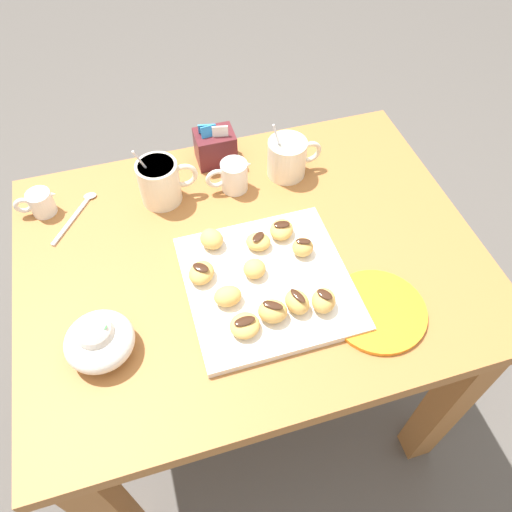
{
  "coord_description": "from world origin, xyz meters",
  "views": [
    {
      "loc": [
        -0.17,
        -0.61,
        1.51
      ],
      "look_at": [
        0.0,
        -0.03,
        0.73
      ],
      "focal_mm": 34.94,
      "sensor_mm": 36.0,
      "label": 1
    }
  ],
  "objects": [
    {
      "name": "ground_plane",
      "position": [
        0.0,
        0.0,
        0.0
      ],
      "size": [
        8.0,
        8.0,
        0.0
      ],
      "primitive_type": "plane",
      "color": "#514C47"
    },
    {
      "name": "dining_table",
      "position": [
        0.0,
        0.0,
        0.57
      ],
      "size": [
        0.94,
        0.72,
        0.71
      ],
      "color": "#A36633",
      "rests_on": "ground_plane"
    },
    {
      "name": "pastry_plate_square",
      "position": [
        0.01,
        -0.09,
        0.72
      ],
      "size": [
        0.31,
        0.31,
        0.02
      ],
      "primitive_type": "cube",
      "color": "silver",
      "rests_on": "dining_table"
    },
    {
      "name": "coffee_mug_cream_left",
      "position": [
        -0.14,
        0.2,
        0.76
      ],
      "size": [
        0.13,
        0.09,
        0.15
      ],
      "color": "silver",
      "rests_on": "dining_table"
    },
    {
      "name": "coffee_mug_cream_right",
      "position": [
        0.15,
        0.2,
        0.76
      ],
      "size": [
        0.13,
        0.09,
        0.14
      ],
      "color": "silver",
      "rests_on": "dining_table"
    },
    {
      "name": "cream_pitcher_white",
      "position": [
        0.02,
        0.19,
        0.75
      ],
      "size": [
        0.1,
        0.06,
        0.07
      ],
      "color": "silver",
      "rests_on": "dining_table"
    },
    {
      "name": "sugar_caddy",
      "position": [
        -0.0,
        0.29,
        0.75
      ],
      "size": [
        0.09,
        0.07,
        0.11
      ],
      "color": "#561E23",
      "rests_on": "dining_table"
    },
    {
      "name": "ice_cream_bowl",
      "position": [
        -0.31,
        -0.14,
        0.75
      ],
      "size": [
        0.12,
        0.12,
        0.09
      ],
      "color": "silver",
      "rests_on": "dining_table"
    },
    {
      "name": "chocolate_sauce_pitcher",
      "position": [
        -0.4,
        0.24,
        0.74
      ],
      "size": [
        0.09,
        0.05,
        0.06
      ],
      "color": "silver",
      "rests_on": "dining_table"
    },
    {
      "name": "saucer_orange_left",
      "position": [
        0.19,
        -0.2,
        0.71
      ],
      "size": [
        0.18,
        0.18,
        0.01
      ],
      "primitive_type": "cylinder",
      "color": "orange",
      "rests_on": "dining_table"
    },
    {
      "name": "loose_spoon_near_saucer",
      "position": [
        -0.33,
        0.22,
        0.71
      ],
      "size": [
        0.1,
        0.13,
        0.01
      ],
      "color": "silver",
      "rests_on": "dining_table"
    },
    {
      "name": "beignet_0",
      "position": [
        0.02,
        0.0,
        0.74
      ],
      "size": [
        0.06,
        0.06,
        0.03
      ],
      "primitive_type": "ellipsoid",
      "rotation": [
        0.0,
        0.0,
        4.25
      ],
      "color": "#DBA351",
      "rests_on": "pastry_plate_square"
    },
    {
      "name": "chocolate_drizzle_0",
      "position": [
        0.02,
        0.0,
        0.75
      ],
      "size": [
        0.04,
        0.03,
        0.0
      ],
      "primitive_type": "ellipsoid",
      "rotation": [
        0.0,
        0.0,
        3.8
      ],
      "color": "#381E11",
      "rests_on": "beignet_0"
    },
    {
      "name": "beignet_1",
      "position": [
        0.09,
        -0.17,
        0.74
      ],
      "size": [
        0.06,
        0.07,
        0.04
      ],
      "primitive_type": "ellipsoid",
      "rotation": [
        0.0,
        0.0,
        2.65
      ],
      "color": "#DBA351",
      "rests_on": "pastry_plate_square"
    },
    {
      "name": "chocolate_drizzle_1",
      "position": [
        0.09,
        -0.17,
        0.77
      ],
      "size": [
        0.03,
        0.04,
        0.0
      ],
      "primitive_type": "ellipsoid",
      "rotation": [
        0.0,
        0.0,
        2.21
      ],
      "color": "#381E11",
      "rests_on": "beignet_1"
    },
    {
      "name": "beignet_2",
      "position": [
        -0.07,
        0.03,
        0.74
      ],
      "size": [
        0.06,
        0.06,
        0.04
      ],
      "primitive_type": "ellipsoid",
      "rotation": [
        0.0,
        0.0,
        0.47
      ],
      "color": "#DBA351",
      "rests_on": "pastry_plate_square"
    },
    {
      "name": "beignet_3",
      "position": [
        0.04,
        -0.16,
        0.74
      ],
      "size": [
        0.05,
        0.06,
        0.04
      ],
      "primitive_type": "ellipsoid",
      "rotation": [
        0.0,
        0.0,
        4.95
      ],
      "color": "#DBA351",
      "rests_on": "pastry_plate_square"
    },
    {
      "name": "chocolate_drizzle_3",
      "position": [
        0.04,
        -0.16,
        0.76
      ],
      "size": [
        0.03,
        0.04,
        0.0
      ],
      "primitive_type": "ellipsoid",
      "rotation": [
        0.0,
        0.0,
        5.12
      ],
      "color": "#381E11",
      "rests_on": "beignet_3"
    },
    {
      "name": "beignet_4",
      "position": [
        0.1,
        -0.04,
        0.74
      ],
      "size": [
        0.04,
        0.04,
        0.04
      ],
      "primitive_type": "ellipsoid",
      "rotation": [
        0.0,
        0.0,
        3.16
      ],
      "color": "#DBA351",
      "rests_on": "pastry_plate_square"
    },
    {
      "name": "chocolate_drizzle_4",
      "position": [
        0.1,
        -0.04,
        0.76
      ],
      "size": [
        0.03,
        0.02,
        0.0
      ],
      "primitive_type": "ellipsoid",
      "rotation": [
        0.0,
        0.0,
        2.75
      ],
      "color": "#381E11",
      "rests_on": "beignet_4"
    },
    {
      "name": "beignet_5",
      "position": [
        -0.11,
        -0.04,
        0.74
      ],
      "size": [
        0.07,
        0.07,
        0.03
      ],
      "primitive_type": "ellipsoid",
      "rotation": [
        0.0,
        0.0,
        2.47
      ],
      "color": "#DBA351",
      "rests_on": "pastry_plate_square"
    },
    {
      "name": "chocolate_drizzle_5",
      "position": [
        -0.11,
        -0.04,
        0.76
      ],
      "size": [
        0.04,
        0.04,
        0.0
      ],
      "primitive_type": "ellipsoid",
      "rotation": [
        0.0,
        0.0,
        2.41
      ],
      "color": "#381E11",
      "rests_on": "beignet_5"
    },
    {
      "name": "beignet_6",
      "position": [
        -0.01,
        -0.17,
        0.74
      ],
      "size": [
        0.07,
        0.06,
        0.04
      ],
      "primitive_type": "ellipsoid",
      "rotation": [
        0.0,
        0.0,
        5.9
      ],
      "color": "#DBA351",
      "rests_on": "pastry_plate_square"
    },
    {
      "name": "chocolate_drizzle_6",
      "position": [
        -0.01,
        -0.17,
        0.77
      ],
      "size": [
        0.04,
        0.03,
        0.0
      ],
      "primitive_type": "ellipsoid",
      "rotation": [
        0.0,
        0.0,
        5.69
      ],
      "color": "#381E11",
      "rests_on": "beignet_6"
    },
    {
      "name": "beignet_7",
      "position": [
        -0.08,
        -0.11,
        0.74
      ],
      "size": [
        0.05,
        0.04,
        0.03
      ],
      "primitive_type": "ellipsoid",
      "rotation": [
        0.0,
        0.0,
        4.7
      ],
      "color": "#DBA351",
      "rests_on": "pastry_plate_square"
    },
    {
      "name": "beignet_8",
      "position": [
        0.07,
        0.02,
        0.74
      ],
      "size": [
        0.07,
        0.07,
        0.03
      ],
      "primitive_type": "ellipsoid",
      "rotation": [
        0.0,
        0.0,
        2.54
      ],
      "color": "#DBA351",
      "rests_on": "pastry_plate_square"
    },
    {
      "name": "chocolate_drizzle_8",
      "position": [
        0.07,
        0.02,
        0.76
      ],
      "size": [
        0.04,
        0.02,
        0.0
      ],
      "primitive_type": "ellipsoid",
      "rotation": [
        0.0,
        0.0,
        2.97
      ],
      "color": "#381E11",
      "rests_on": "beignet_8"
    },
    {
      "name": "beignet_9",
      "position": [
        -0.01,
        -0.06,
        0.74
      ],
      "size": [
        0.05,
        0.05,
        0.03
      ],
      "primitive_type": "ellipsoid",
      "rotation": [
        0.0,
        0.0,
        4.67
      ],
      "color": "#DBA351",
      "rests_on": "pastry_plate_square"
    },
    {
      "name": "beignet_10",
      "position": [
        -0.06,
        -0.18,
        0.74
      ],
      "size": [
        0.07,
        0.07,
        0.03
      ],
      "primitive_type": "ellipsoid",
      "rotation": [
        0.0,
        0.0,
        0.35
      ],
      "color": "#DBA351",
      "rests_on": "pastry_plate_square"
    },
    {
      "name": "chocolate_drizzle_10",
      "position": [
        -0.06,
        -0.18,
        0.75
      ],
      "size": [
        0.04,
        0.02,
        0.0
      ],
      "primitive_type": "ellipsoid",
      "rotation": [
        0.0,
        0.0,
        0.04
      ],
      "color": "#381E11",
      "rests_on": "beignet_10"
    }
  ]
}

